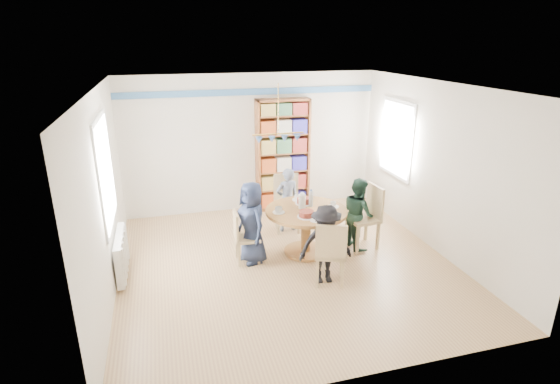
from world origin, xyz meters
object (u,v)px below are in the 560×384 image
object	(u,v)px
dining_table	(306,221)
person_right	(358,213)
chair_near	(331,251)
bookshelf	(283,156)
chair_left	(242,235)
person_far	(287,200)
chair_far	(287,200)
radiator	(122,254)
person_near	(325,244)
chair_right	(368,214)
person_left	(252,223)

from	to	relation	value
dining_table	person_right	xyz separation A→B (m)	(0.90, -0.01, 0.04)
chair_near	bookshelf	distance (m)	3.13
bookshelf	dining_table	bearing A→B (deg)	-95.12
chair_left	chair_near	xyz separation A→B (m)	(1.05, -0.99, 0.07)
chair_left	person_far	size ratio (longest dim) A/B	0.72
chair_left	chair_near	size ratio (longest dim) A/B	0.87
chair_near	bookshelf	world-z (taller)	bookshelf
dining_table	chair_far	xyz separation A→B (m)	(-0.03, 1.02, -0.00)
person_far	bookshelf	size ratio (longest dim) A/B	0.53
chair_near	radiator	bearing A→B (deg)	160.04
chair_near	person_near	xyz separation A→B (m)	(-0.04, 0.11, 0.05)
chair_right	bookshelf	distance (m)	2.31
chair_left	chair_near	distance (m)	1.45
person_far	dining_table	bearing A→B (deg)	85.94
dining_table	chair_far	bearing A→B (deg)	91.52
chair_far	bookshelf	xyz separation A→B (m)	(0.21, 1.03, 0.54)
dining_table	person_right	size ratio (longest dim) A/B	1.09
person_right	person_near	xyz separation A→B (m)	(-0.92, -0.91, -0.01)
person_right	person_far	bearing A→B (deg)	42.92
person_near	chair_far	bearing A→B (deg)	94.94
person_right	bookshelf	distance (m)	2.23
chair_far	chair_near	size ratio (longest dim) A/B	1.05
chair_right	chair_near	world-z (taller)	chair_right
radiator	chair_right	world-z (taller)	chair_right
chair_far	bookshelf	world-z (taller)	bookshelf
dining_table	chair_left	world-z (taller)	chair_left
bookshelf	chair_near	bearing A→B (deg)	-93.19
chair_left	person_left	size ratio (longest dim) A/B	0.65
radiator	person_near	size ratio (longest dim) A/B	0.86
chair_right	chair_far	distance (m)	1.51
chair_left	person_left	world-z (taller)	person_left
chair_right	bookshelf	bearing A→B (deg)	112.94
dining_table	chair_right	distance (m)	1.06
person_far	person_near	world-z (taller)	person_far
dining_table	person_right	bearing A→B (deg)	-0.68
chair_right	person_left	size ratio (longest dim) A/B	0.81
person_right	bookshelf	world-z (taller)	bookshelf
radiator	chair_near	size ratio (longest dim) A/B	1.03
radiator	person_left	size ratio (longest dim) A/B	0.77
person_far	person_near	size ratio (longest dim) A/B	1.00
person_left	chair_left	bearing A→B (deg)	-109.71
chair_near	person_far	size ratio (longest dim) A/B	0.83
person_right	person_near	size ratio (longest dim) A/B	1.02
radiator	chair_left	size ratio (longest dim) A/B	1.19
person_left	chair_right	bearing A→B (deg)	74.02
radiator	chair_far	bearing A→B (deg)	19.95
radiator	chair_far	world-z (taller)	chair_far
chair_left	person_right	xyz separation A→B (m)	(1.94, 0.03, 0.13)
chair_far	person_far	xyz separation A→B (m)	(-0.02, -0.09, 0.03)
chair_far	chair_near	world-z (taller)	chair_far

